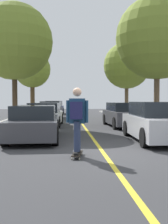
# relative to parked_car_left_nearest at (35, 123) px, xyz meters

# --- Properties ---
(ground) EXTENTS (80.00, 80.00, 0.00)m
(ground) POSITION_rel_parked_car_left_nearest_xyz_m (2.25, -3.00, -0.64)
(ground) COLOR #353538
(center_line) EXTENTS (0.12, 39.20, 0.01)m
(center_line) POSITION_rel_parked_car_left_nearest_xyz_m (2.25, 1.00, -0.63)
(center_line) COLOR gold
(center_line) RESTS_ON ground
(parked_car_left_nearest) EXTENTS (1.92, 4.57, 1.29)m
(parked_car_left_nearest) POSITION_rel_parked_car_left_nearest_xyz_m (0.00, 0.00, 0.00)
(parked_car_left_nearest) COLOR #38383D
(parked_car_left_nearest) RESTS_ON ground
(parked_car_left_near) EXTENTS (2.08, 4.40, 1.34)m
(parked_car_left_near) POSITION_rel_parked_car_left_nearest_xyz_m (0.00, 5.59, 0.03)
(parked_car_left_near) COLOR white
(parked_car_left_near) RESTS_ON ground
(parked_car_left_far) EXTENTS (1.95, 4.20, 1.40)m
(parked_car_left_far) POSITION_rel_parked_car_left_nearest_xyz_m (0.00, 12.46, 0.06)
(parked_car_left_far) COLOR #38383D
(parked_car_left_far) RESTS_ON ground
(parked_car_left_farthest) EXTENTS (2.10, 4.70, 1.43)m
(parked_car_left_farthest) POSITION_rel_parked_car_left_nearest_xyz_m (0.00, 19.67, 0.07)
(parked_car_left_farthest) COLOR navy
(parked_car_left_farthest) RESTS_ON ground
(parked_car_right_nearest) EXTENTS (1.90, 4.36, 1.43)m
(parked_car_right_nearest) POSITION_rel_parked_car_left_nearest_xyz_m (4.49, -0.77, 0.06)
(parked_car_right_nearest) COLOR #B7B7BC
(parked_car_right_nearest) RESTS_ON ground
(parked_car_right_near) EXTENTS (1.94, 4.41, 1.36)m
(parked_car_right_near) POSITION_rel_parked_car_left_nearest_xyz_m (4.49, 4.76, 0.04)
(parked_car_right_near) COLOR #38383D
(parked_car_right_near) RESTS_ON ground
(street_tree_left_nearest) EXTENTS (4.30, 4.30, 6.78)m
(street_tree_left_nearest) POSITION_rel_parked_car_left_nearest_xyz_m (-1.65, 5.18, 4.13)
(street_tree_left_nearest) COLOR #3D2D1E
(street_tree_left_nearest) RESTS_ON sidewalk_left
(street_tree_left_near) EXTENTS (3.15, 3.15, 5.60)m
(street_tree_left_near) POSITION_rel_parked_car_left_nearest_xyz_m (-1.65, 13.73, 3.50)
(street_tree_left_near) COLOR #4C3823
(street_tree_left_near) RESTS_ON sidewalk_left
(street_tree_right_nearest) EXTENTS (4.49, 4.49, 6.97)m
(street_tree_right_nearest) POSITION_rel_parked_car_left_nearest_xyz_m (6.15, 4.11, 4.22)
(street_tree_right_nearest) COLOR brown
(street_tree_right_nearest) RESTS_ON sidewalk_right
(street_tree_right_near) EXTENTS (3.74, 3.74, 6.02)m
(street_tree_right_near) POSITION_rel_parked_car_left_nearest_xyz_m (6.15, 11.52, 3.64)
(street_tree_right_near) COLOR brown
(street_tree_right_near) RESTS_ON sidewalk_right
(fire_hydrant) EXTENTS (0.20, 0.20, 0.70)m
(fire_hydrant) POSITION_rel_parked_car_left_nearest_xyz_m (-1.50, 3.54, -0.15)
(fire_hydrant) COLOR #B2140F
(fire_hydrant) RESTS_ON sidewalk_left
(skateboard) EXTENTS (0.35, 0.86, 0.10)m
(skateboard) POSITION_rel_parked_car_left_nearest_xyz_m (1.48, -3.49, -0.55)
(skateboard) COLOR black
(skateboard) RESTS_ON ground
(skateboarder) EXTENTS (0.59, 0.71, 1.71)m
(skateboarder) POSITION_rel_parked_car_left_nearest_xyz_m (1.48, -3.52, 0.43)
(skateboarder) COLOR black
(skateboarder) RESTS_ON skateboard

